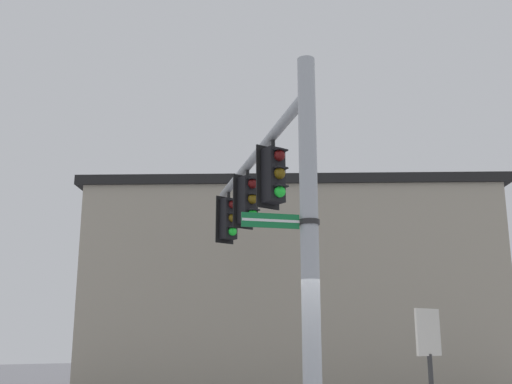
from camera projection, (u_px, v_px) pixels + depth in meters
signal_pole at (310, 244)px, 9.33m from camera, size 0.28×0.28×6.08m
mast_arm at (254, 158)px, 13.30m from camera, size 3.08×6.68×0.20m
traffic_light_nearest_pole at (274, 175)px, 11.65m from camera, size 0.54×0.49×1.31m
traffic_light_mid_inner at (248, 200)px, 13.72m from camera, size 0.54×0.49×1.31m
traffic_light_mid_outer at (229, 219)px, 15.79m from camera, size 0.54×0.49×1.31m
street_name_sign at (293, 222)px, 9.35m from camera, size 1.14×0.60×0.22m
storefront_building at (291, 289)px, 20.49m from camera, size 13.66×12.51×6.55m
tree_by_storefront at (389, 250)px, 21.08m from camera, size 3.34×3.34×6.34m
historical_marker at (429, 354)px, 10.04m from camera, size 0.60×0.08×2.13m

